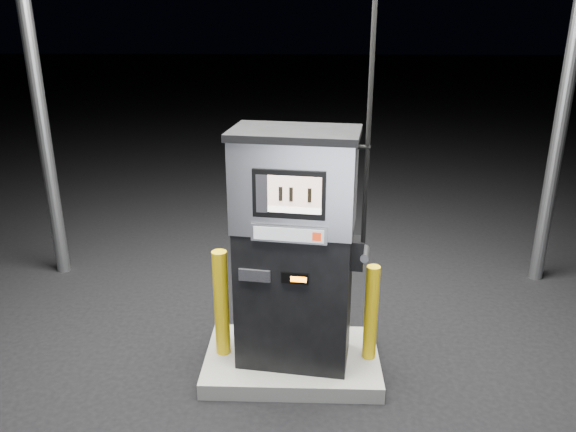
{
  "coord_description": "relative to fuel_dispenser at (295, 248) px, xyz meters",
  "views": [
    {
      "loc": [
        0.11,
        -4.45,
        3.15
      ],
      "look_at": [
        -0.04,
        0.0,
        1.52
      ],
      "focal_mm": 35.0,
      "sensor_mm": 36.0,
      "label": 1
    }
  ],
  "objects": [
    {
      "name": "fuel_dispenser",
      "position": [
        0.0,
        0.0,
        0.0
      ],
      "size": [
        1.2,
        0.76,
        4.38
      ],
      "rotation": [
        0.0,
        0.0,
        -0.14
      ],
      "color": "black",
      "rests_on": "pump_island"
    },
    {
      "name": "pump_island",
      "position": [
        -0.02,
        0.03,
        -1.16
      ],
      "size": [
        1.6,
        1.0,
        0.15
      ],
      "primitive_type": "cube",
      "color": "slate",
      "rests_on": "ground"
    },
    {
      "name": "bollard_right",
      "position": [
        0.68,
        0.02,
        -0.63
      ],
      "size": [
        0.15,
        0.15,
        0.91
      ],
      "primitive_type": "cylinder",
      "rotation": [
        0.0,
        0.0,
        0.25
      ],
      "color": "yellow",
      "rests_on": "pump_island"
    },
    {
      "name": "ground",
      "position": [
        -0.02,
        0.03,
        -1.24
      ],
      "size": [
        80.0,
        80.0,
        0.0
      ],
      "primitive_type": "plane",
      "color": "black",
      "rests_on": "ground"
    },
    {
      "name": "bollard_left",
      "position": [
        -0.67,
        0.05,
        -0.57
      ],
      "size": [
        0.14,
        0.14,
        1.02
      ],
      "primitive_type": "cylinder",
      "rotation": [
        0.0,
        0.0,
        -0.0
      ],
      "color": "yellow",
      "rests_on": "pump_island"
    }
  ]
}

